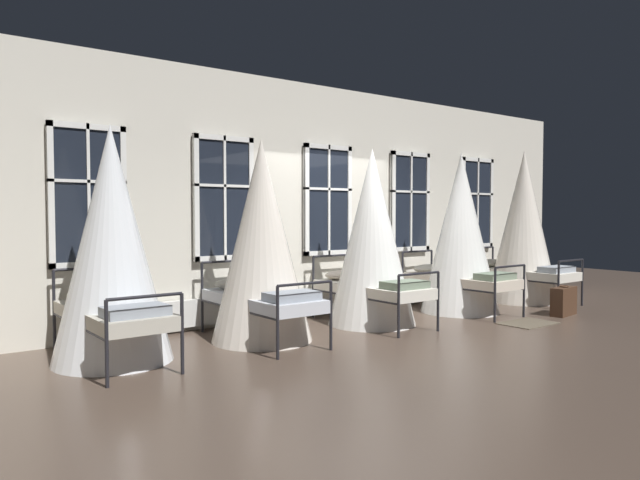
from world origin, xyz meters
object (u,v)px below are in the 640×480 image
cot_third (372,240)px  cot_second (262,244)px  cot_first (112,248)px  suitcase_dark (564,301)px  cot_fourth (460,235)px  cot_fifth (523,229)px

cot_third → cot_second: bearing=90.4°
cot_first → suitcase_dark: size_ratio=4.31×
cot_second → suitcase_dark: cot_second is taller
cot_third → cot_fourth: cot_fourth is taller
cot_second → cot_fourth: size_ratio=0.98×
cot_fourth → cot_third: bearing=87.1°
cot_fourth → suitcase_dark: bearing=-140.5°
cot_second → suitcase_dark: bearing=-105.1°
cot_fifth → suitcase_dark: size_ratio=4.65×
cot_second → cot_third: (1.83, 0.01, -0.00)m
cot_fourth → suitcase_dark: (1.03, -1.19, -1.01)m
cot_first → cot_fourth: 5.49m
cot_third → cot_fifth: (3.65, 0.03, 0.10)m
cot_second → cot_first: bearing=87.9°
cot_second → cot_fourth: bearing=-91.1°
cot_first → cot_fifth: size_ratio=0.93×
cot_fourth → cot_first: bearing=87.7°
cot_third → cot_first: bearing=89.4°
cot_fourth → cot_fifth: 1.80m
cot_fourth → cot_fifth: cot_fifth is taller
cot_fifth → suitcase_dark: bearing=148.5°
cot_fourth → suitcase_dark: cot_fourth is taller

